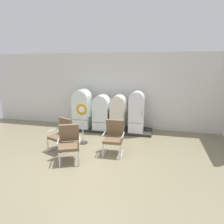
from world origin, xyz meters
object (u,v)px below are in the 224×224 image
at_px(refrigerator_1, 101,111).
at_px(refrigerator_3, 137,110).
at_px(refrigerator_2, 118,112).
at_px(armchair_right, 114,136).
at_px(sign_stand, 82,126).
at_px(armchair_left, 62,133).
at_px(refrigerator_0, 82,108).
at_px(armchair_center, 69,142).

distance_m(refrigerator_1, refrigerator_3, 1.47).
bearing_deg(refrigerator_1, refrigerator_2, 1.14).
xyz_separation_m(armchair_right, sign_stand, (-1.27, 0.51, 0.08)).
relative_size(refrigerator_3, sign_stand, 1.13).
height_order(refrigerator_1, armchair_left, refrigerator_1).
distance_m(refrigerator_0, refrigerator_3, 2.34).
xyz_separation_m(refrigerator_3, sign_stand, (-1.75, -1.46, -0.31)).
xyz_separation_m(refrigerator_1, sign_stand, (-0.28, -1.45, -0.20)).
relative_size(armchair_right, sign_stand, 0.73).
xyz_separation_m(refrigerator_2, armchair_left, (-1.43, -2.13, -0.30)).
bearing_deg(refrigerator_1, sign_stand, -100.86).
bearing_deg(refrigerator_3, armchair_right, -103.65).
distance_m(refrigerator_3, sign_stand, 2.30).
bearing_deg(armchair_left, refrigerator_3, 44.26).
xyz_separation_m(refrigerator_1, armchair_center, (-0.17, -2.76, -0.28)).
distance_m(refrigerator_3, armchair_right, 2.07).
bearing_deg(refrigerator_0, armchair_center, -76.04).
xyz_separation_m(refrigerator_2, sign_stand, (-0.99, -1.46, -0.22)).
height_order(refrigerator_2, sign_stand, refrigerator_2).
bearing_deg(armchair_right, refrigerator_3, 76.35).
xyz_separation_m(armchair_center, sign_stand, (-0.10, 1.31, 0.08)).
bearing_deg(sign_stand, armchair_center, -85.46).
height_order(refrigerator_0, refrigerator_3, refrigerator_3).
xyz_separation_m(armchair_left, sign_stand, (0.44, 0.67, 0.08)).
distance_m(refrigerator_3, armchair_left, 3.08).
distance_m(refrigerator_1, armchair_left, 2.26).
bearing_deg(armchair_right, refrigerator_1, 116.75).
bearing_deg(sign_stand, refrigerator_1, 79.14).
bearing_deg(armchair_left, sign_stand, 56.71).
bearing_deg(armchair_right, armchair_left, -174.72).
bearing_deg(armchair_right, refrigerator_0, 132.76).
distance_m(refrigerator_1, sign_stand, 1.49).
xyz_separation_m(refrigerator_0, armchair_left, (0.15, -2.17, -0.39)).
xyz_separation_m(refrigerator_0, refrigerator_1, (0.87, -0.05, -0.10)).
height_order(refrigerator_3, armchair_center, refrigerator_3).
relative_size(refrigerator_0, armchair_center, 1.54).
distance_m(refrigerator_0, armchair_left, 2.21).
bearing_deg(refrigerator_1, refrigerator_3, 0.45).
relative_size(refrigerator_1, refrigerator_3, 0.88).
bearing_deg(refrigerator_0, armchair_right, -47.24).
bearing_deg(refrigerator_2, armchair_right, -82.07).
xyz_separation_m(refrigerator_2, armchair_right, (0.28, -1.98, -0.30)).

